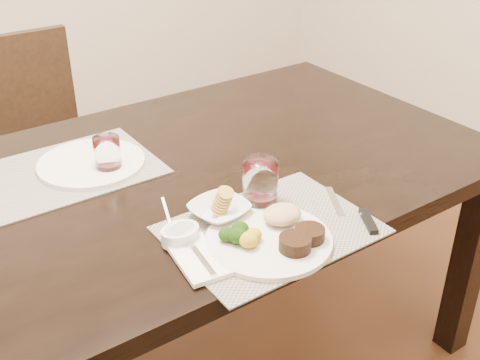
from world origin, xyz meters
TOP-DOWN VIEW (x-y plane):
  - dining_table at (0.00, 0.00)m, footprint 2.00×1.00m
  - chair_far at (0.00, 0.93)m, footprint 0.42×0.42m
  - placemat_near at (0.15, -0.37)m, footprint 0.46×0.34m
  - placemat_far at (-0.13, 0.17)m, footprint 0.46×0.34m
  - dinner_plate at (0.13, -0.41)m, footprint 0.28×0.28m
  - napkin_fork at (-0.05, -0.38)m, footprint 0.11×0.17m
  - steak_knife at (0.35, -0.45)m, footprint 0.08×0.23m
  - cracker_bowl at (0.08, -0.26)m, footprint 0.15×0.15m
  - sauce_ramekin at (-0.04, -0.29)m, footprint 0.09×0.13m
  - wine_glass_near at (0.19, -0.27)m, footprint 0.09×0.09m
  - far_plate at (-0.06, 0.16)m, footprint 0.29×0.29m
  - wine_glass_far at (-0.04, 0.10)m, footprint 0.07×0.07m

SIDE VIEW (x-z plane):
  - chair_far at x=0.00m, z-range 0.05..0.95m
  - dining_table at x=0.00m, z-range 0.29..1.04m
  - placemat_near at x=0.15m, z-range 0.75..0.75m
  - placemat_far at x=-0.13m, z-range 0.75..0.75m
  - steak_knife at x=0.35m, z-range 0.75..0.76m
  - napkin_fork at x=-0.05m, z-range 0.75..0.77m
  - far_plate at x=-0.06m, z-range 0.75..0.77m
  - dinner_plate at x=0.13m, z-range 0.74..0.79m
  - cracker_bowl at x=0.08m, z-range 0.74..0.80m
  - sauce_ramekin at x=-0.04m, z-range 0.74..0.81m
  - wine_glass_far at x=-0.04m, z-range 0.75..0.85m
  - wine_glass_near at x=0.19m, z-range 0.75..0.87m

